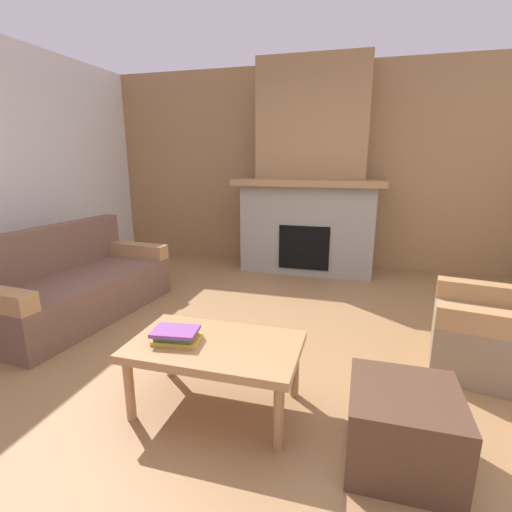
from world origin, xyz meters
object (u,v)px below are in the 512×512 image
at_px(fireplace, 310,183).
at_px(coffee_table, 215,351).
at_px(armchair, 500,332).
at_px(couch, 74,287).
at_px(ottoman, 402,427).

distance_m(fireplace, coffee_table, 3.28).
bearing_deg(fireplace, armchair, -53.35).
bearing_deg(coffee_table, couch, 152.40).
bearing_deg(coffee_table, armchair, 27.53).
bearing_deg(fireplace, coffee_table, -91.92).
relative_size(armchair, coffee_table, 0.88).
bearing_deg(armchair, ottoman, -123.92).
bearing_deg(ottoman, fireplace, 105.69).
relative_size(fireplace, ottoman, 5.19).
distance_m(couch, armchair, 3.62).
xyz_separation_m(fireplace, couch, (-1.94, -2.22, -0.88)).
height_order(fireplace, coffee_table, fireplace).
xyz_separation_m(fireplace, ottoman, (0.94, -3.34, -0.96)).
relative_size(coffee_table, ottoman, 1.92).
bearing_deg(couch, fireplace, 48.78).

